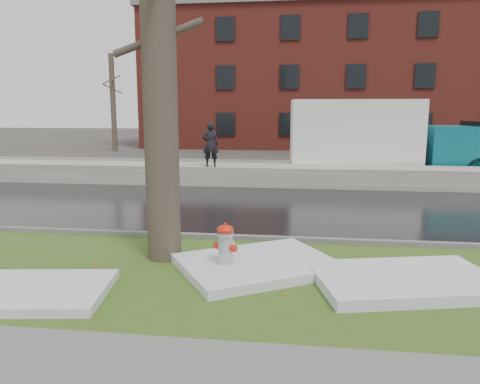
# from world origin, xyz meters

# --- Properties ---
(ground) EXTENTS (120.00, 120.00, 0.00)m
(ground) POSITION_xyz_m (0.00, 0.00, 0.00)
(ground) COLOR #47423D
(ground) RESTS_ON ground
(verge) EXTENTS (60.00, 4.50, 0.04)m
(verge) POSITION_xyz_m (0.00, -1.25, 0.02)
(verge) COLOR #2E4818
(verge) RESTS_ON ground
(road) EXTENTS (60.00, 7.00, 0.03)m
(road) POSITION_xyz_m (0.00, 4.50, 0.01)
(road) COLOR black
(road) RESTS_ON ground
(parking_lot) EXTENTS (60.00, 9.00, 0.03)m
(parking_lot) POSITION_xyz_m (0.00, 13.00, 0.01)
(parking_lot) COLOR slate
(parking_lot) RESTS_ON ground
(curb) EXTENTS (60.00, 0.15, 0.14)m
(curb) POSITION_xyz_m (0.00, 1.00, 0.07)
(curb) COLOR slate
(curb) RESTS_ON ground
(snowbank) EXTENTS (60.00, 1.60, 0.75)m
(snowbank) POSITION_xyz_m (0.00, 8.70, 0.38)
(snowbank) COLOR #B7B3A7
(snowbank) RESTS_ON ground
(brick_building) EXTENTS (26.00, 12.00, 10.00)m
(brick_building) POSITION_xyz_m (2.00, 30.00, 5.00)
(brick_building) COLOR maroon
(brick_building) RESTS_ON ground
(bg_tree_left) EXTENTS (1.40, 1.62, 6.50)m
(bg_tree_left) POSITION_xyz_m (-12.00, 22.00, 3.33)
(bg_tree_left) COLOR brown
(bg_tree_left) RESTS_ON ground
(bg_tree_center) EXTENTS (1.40, 1.62, 6.50)m
(bg_tree_center) POSITION_xyz_m (-6.00, 26.00, 3.33)
(bg_tree_center) COLOR brown
(bg_tree_center) RESTS_ON ground
(fire_hydrant) EXTENTS (0.44, 0.42, 0.89)m
(fire_hydrant) POSITION_xyz_m (-0.49, -1.08, 0.51)
(fire_hydrant) COLOR #AAAEB2
(fire_hydrant) RESTS_ON verge
(tree) EXTENTS (1.63, 1.92, 7.85)m
(tree) POSITION_xyz_m (-1.78, -0.42, 4.00)
(tree) COLOR brown
(tree) RESTS_ON verge
(box_truck) EXTENTS (9.72, 2.75, 3.22)m
(box_truck) POSITION_xyz_m (3.85, 10.75, 1.70)
(box_truck) COLOR black
(box_truck) RESTS_ON ground
(worker) EXTENTS (0.64, 0.46, 1.62)m
(worker) POSITION_xyz_m (-2.57, 8.13, 1.56)
(worker) COLOR black
(worker) RESTS_ON snowbank
(snow_patch_near) EXTENTS (3.26, 3.06, 0.16)m
(snow_patch_near) POSITION_xyz_m (0.04, -0.84, 0.12)
(snow_patch_near) COLOR silver
(snow_patch_near) RESTS_ON verge
(snow_patch_far) EXTENTS (2.41, 1.90, 0.14)m
(snow_patch_far) POSITION_xyz_m (-3.21, -2.50, 0.11)
(snow_patch_far) COLOR silver
(snow_patch_far) RESTS_ON verge
(snow_patch_side) EXTENTS (3.14, 2.40, 0.18)m
(snow_patch_side) POSITION_xyz_m (2.46, -1.33, 0.13)
(snow_patch_side) COLOR silver
(snow_patch_side) RESTS_ON verge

